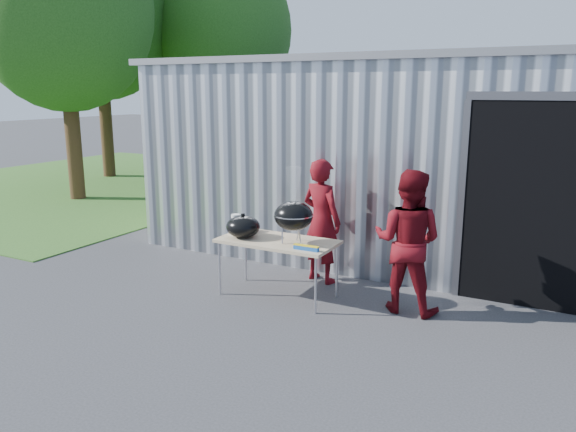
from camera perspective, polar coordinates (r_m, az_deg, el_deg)
The scene contains 14 objects.
ground at distance 6.94m, azimuth -3.58°, elevation -9.48°, with size 80.00×80.00×0.00m, color #313134.
building at distance 10.40m, azimuth 14.29°, elevation 6.38°, with size 8.20×6.20×3.10m.
grass_patch at distance 17.09m, azimuth -18.86°, elevation 3.28°, with size 10.00×12.00×0.02m, color #2D591E.
tree_left at distance 14.55m, azimuth -21.95°, elevation 19.05°, with size 4.11×4.11×6.81m.
tree_mid at distance 18.07m, azimuth -18.74°, elevation 19.26°, with size 4.51×4.51×7.47m.
tree_far at distance 17.60m, azimuth -6.50°, elevation 18.19°, with size 4.00×4.00×6.62m.
folding_table at distance 7.16m, azimuth -1.06°, elevation -2.75°, with size 1.50×0.75×0.75m.
kettle_grill at distance 6.90m, azimuth 0.56°, elevation 0.54°, with size 0.49×0.49×0.95m.
grill_lid at distance 7.26m, azimuth -4.59°, elevation -1.08°, with size 0.44×0.44×0.32m.
paper_towels at distance 7.38m, azimuth -5.31°, elevation -0.89°, with size 0.12×0.12×0.28m, color white.
white_tub at distance 7.59m, azimuth -3.91°, elevation -1.19°, with size 0.20×0.15×0.10m, color white.
foil_box at distance 6.69m, azimuth 1.85°, elevation -3.24°, with size 0.32×0.06×0.06m.
person_cook at distance 7.71m, azimuth 3.42°, elevation -0.51°, with size 0.63×0.41×1.72m, color #5C0A10.
person_bystander at distance 6.81m, azimuth 12.06°, elevation -2.54°, with size 0.84×0.65×1.72m, color #5C0A10.
Camera 1 is at (3.41, -5.45, 2.63)m, focal length 35.00 mm.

